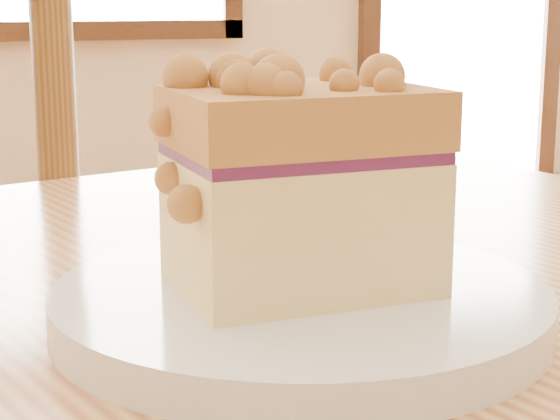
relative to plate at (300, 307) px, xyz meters
name	(u,v)px	position (x,y,z in m)	size (l,w,h in m)	color
plate	(300,307)	(0.00, 0.00, 0.00)	(0.24, 0.24, 0.02)	white
cake_slice	(301,176)	(0.00, 0.00, 0.06)	(0.13, 0.09, 0.11)	#F0C887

